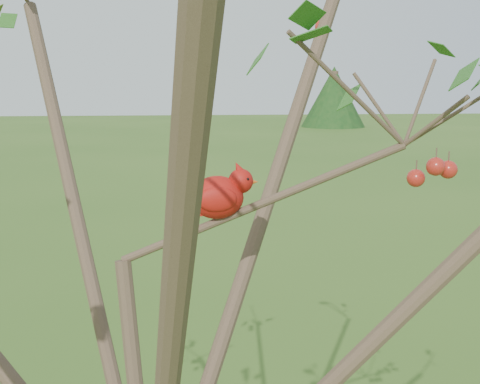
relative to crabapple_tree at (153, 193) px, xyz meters
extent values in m
sphere|color=#AD2218|center=(0.47, 0.64, 0.37)|extent=(0.04, 0.04, 0.04)
sphere|color=#AD2218|center=(0.59, 0.07, 0.03)|extent=(0.04, 0.04, 0.04)
sphere|color=#AD2218|center=(0.63, 0.09, 0.02)|extent=(0.04, 0.04, 0.04)
sphere|color=#AD2218|center=(0.57, 0.11, 0.00)|extent=(0.04, 0.04, 0.04)
ellipsoid|color=#A81A0E|center=(0.13, 0.11, -0.03)|extent=(0.12, 0.10, 0.09)
sphere|color=#A81A0E|center=(0.18, 0.11, 0.00)|extent=(0.06, 0.06, 0.05)
cone|color=#A81A0E|center=(0.18, 0.11, 0.03)|extent=(0.04, 0.03, 0.04)
cone|color=#D85914|center=(0.21, 0.11, 0.00)|extent=(0.02, 0.02, 0.02)
ellipsoid|color=black|center=(0.20, 0.11, 0.00)|extent=(0.02, 0.03, 0.03)
cube|color=#A81A0E|center=(0.06, 0.10, -0.05)|extent=(0.07, 0.03, 0.04)
ellipsoid|color=#A81A0E|center=(0.12, 0.14, -0.03)|extent=(0.08, 0.03, 0.05)
ellipsoid|color=#A81A0E|center=(0.13, 0.07, -0.03)|extent=(0.08, 0.03, 0.05)
cylinder|color=#3E2F21|center=(7.85, 28.91, -0.73)|extent=(0.42, 0.42, 2.78)
cone|color=#133813|center=(7.85, 28.91, -0.61)|extent=(3.24, 3.24, 3.01)
camera|label=1|loc=(0.05, -1.15, 0.21)|focal=45.00mm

